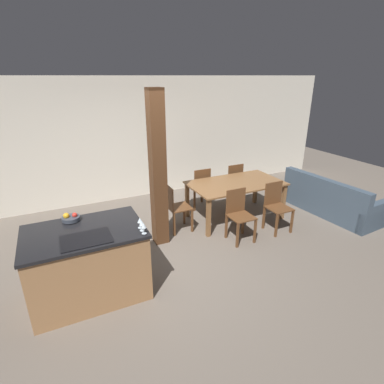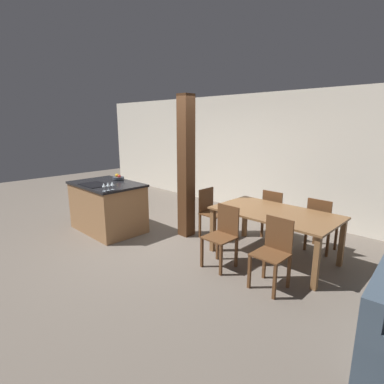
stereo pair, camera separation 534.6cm
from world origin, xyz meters
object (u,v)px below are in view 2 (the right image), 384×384
(wine_glass_near, at_px, (104,185))
(dining_table, at_px, (275,217))
(wine_glass_middle, at_px, (108,185))
(dining_chair_head_end, at_px, (211,212))
(kitchen_island, at_px, (108,207))
(timber_post, at_px, (186,168))
(dining_chair_near_left, at_px, (223,235))
(wine_glass_far, at_px, (112,184))
(dining_chair_near_right, at_px, (273,251))
(fruit_bowl, at_px, (118,178))
(dining_chair_far_left, at_px, (275,213))
(dining_chair_far_right, at_px, (321,223))

(wine_glass_near, relative_size, dining_table, 0.08)
(wine_glass_near, height_order, wine_glass_middle, same)
(wine_glass_near, xyz_separation_m, dining_chair_head_end, (1.03, 1.53, -0.57))
(dining_chair_head_end, bearing_deg, wine_glass_middle, 144.67)
(dining_table, bearing_deg, dining_chair_head_end, -180.00)
(kitchen_island, xyz_separation_m, timber_post, (1.28, 0.88, 0.80))
(dining_table, relative_size, dining_chair_near_left, 2.03)
(wine_glass_middle, xyz_separation_m, wine_glass_far, (0.00, 0.08, 0.00))
(wine_glass_near, xyz_separation_m, dining_chair_near_right, (2.72, 0.78, -0.57))
(wine_glass_near, distance_m, dining_chair_head_end, 1.93)
(dining_chair_near_left, relative_size, dining_chair_head_end, 1.00)
(fruit_bowl, height_order, dining_chair_far_left, fruit_bowl)
(wine_glass_middle, bearing_deg, dining_chair_head_end, 54.67)
(kitchen_island, relative_size, dining_chair_far_left, 1.59)
(wine_glass_far, xyz_separation_m, dining_table, (2.31, 1.37, -0.39))
(dining_table, bearing_deg, wine_glass_far, -149.25)
(fruit_bowl, distance_m, dining_chair_near_right, 3.51)
(dining_chair_head_end, bearing_deg, dining_chair_far_right, -66.17)
(wine_glass_middle, xyz_separation_m, dining_chair_near_left, (1.90, 0.71, -0.57))
(dining_table, height_order, dining_chair_near_right, dining_chair_near_right)
(wine_glass_near, distance_m, dining_chair_far_right, 3.59)
(dining_chair_far_left, distance_m, dining_chair_far_right, 0.82)
(wine_glass_far, distance_m, dining_chair_far_right, 3.49)
(fruit_bowl, distance_m, wine_glass_near, 1.06)
(wine_glass_far, height_order, dining_chair_far_left, wine_glass_far)
(dining_chair_near_left, bearing_deg, timber_post, 158.27)
(kitchen_island, height_order, wine_glass_near, wine_glass_near)
(wine_glass_middle, bearing_deg, dining_chair_near_left, 20.39)
(wine_glass_far, bearing_deg, wine_glass_middle, -90.00)
(wine_glass_far, height_order, dining_chair_head_end, wine_glass_far)
(dining_chair_near_left, distance_m, dining_chair_head_end, 1.15)
(dining_chair_near_right, height_order, dining_chair_far_right, same)
(wine_glass_middle, height_order, dining_chair_near_right, wine_glass_middle)
(wine_glass_near, xyz_separation_m, dining_chair_far_left, (1.90, 2.28, -0.57))
(wine_glass_far, xyz_separation_m, dining_chair_far_left, (1.90, 2.12, -0.57))
(wine_glass_near, relative_size, dining_chair_near_left, 0.15)
(kitchen_island, height_order, wine_glass_far, wine_glass_far)
(dining_chair_head_end, bearing_deg, fruit_bowl, 113.83)
(dining_chair_far_right, bearing_deg, kitchen_island, 29.10)
(kitchen_island, height_order, dining_table, kitchen_island)
(fruit_bowl, relative_size, timber_post, 0.09)
(fruit_bowl, bearing_deg, dining_chair_near_left, 0.90)
(fruit_bowl, xyz_separation_m, dining_chair_near_right, (3.47, 0.04, -0.50))
(wine_glass_near, distance_m, dining_table, 2.80)
(kitchen_island, bearing_deg, dining_chair_far_left, 36.34)
(dining_chair_near_right, bearing_deg, fruit_bowl, -179.31)
(kitchen_island, xyz_separation_m, dining_chair_far_right, (3.36, 1.87, 0.01))
(wine_glass_far, relative_size, dining_chair_head_end, 0.15)
(kitchen_island, distance_m, dining_chair_head_end, 2.01)
(wine_glass_near, distance_m, wine_glass_far, 0.16)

